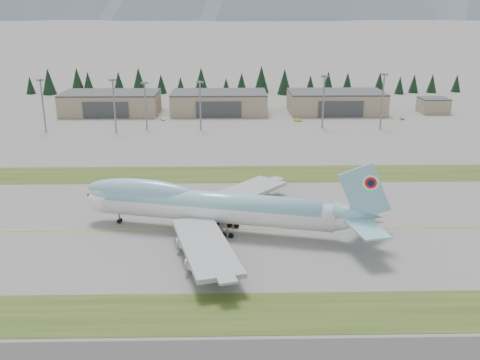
{
  "coord_description": "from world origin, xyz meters",
  "views": [
    {
      "loc": [
        -10.09,
        -121.91,
        52.97
      ],
      "look_at": [
        -7.17,
        14.64,
        8.0
      ],
      "focal_mm": 40.0,
      "sensor_mm": 36.0,
      "label": 1
    }
  ],
  "objects_px": {
    "hangar_left": "(111,103)",
    "service_vehicle_a": "(162,120)",
    "boeing_747_freighter": "(213,206)",
    "hangar_center": "(219,102)",
    "service_vehicle_c": "(402,119)",
    "hangar_right": "(336,102)",
    "service_vehicle_b": "(298,121)"
  },
  "relations": [
    {
      "from": "hangar_center",
      "to": "service_vehicle_c",
      "type": "xyz_separation_m",
      "value": [
        88.92,
        -18.51,
        -5.39
      ]
    },
    {
      "from": "hangar_left",
      "to": "service_vehicle_c",
      "type": "distance_m",
      "value": 145.21
    },
    {
      "from": "boeing_747_freighter",
      "to": "hangar_left",
      "type": "relative_size",
      "value": 1.57
    },
    {
      "from": "hangar_right",
      "to": "service_vehicle_b",
      "type": "bearing_deg",
      "value": -135.02
    },
    {
      "from": "boeing_747_freighter",
      "to": "service_vehicle_a",
      "type": "bearing_deg",
      "value": 115.49
    },
    {
      "from": "hangar_center",
      "to": "service_vehicle_c",
      "type": "height_order",
      "value": "hangar_center"
    },
    {
      "from": "boeing_747_freighter",
      "to": "hangar_left",
      "type": "bearing_deg",
      "value": 123.92
    },
    {
      "from": "boeing_747_freighter",
      "to": "service_vehicle_b",
      "type": "relative_size",
      "value": 19.22
    },
    {
      "from": "hangar_left",
      "to": "hangar_right",
      "type": "xyz_separation_m",
      "value": [
        115.0,
        0.0,
        0.0
      ]
    },
    {
      "from": "hangar_left",
      "to": "hangar_center",
      "type": "height_order",
      "value": "same"
    },
    {
      "from": "hangar_center",
      "to": "hangar_right",
      "type": "distance_m",
      "value": 60.0
    },
    {
      "from": "service_vehicle_c",
      "to": "hangar_left",
      "type": "bearing_deg",
      "value": -176.28
    },
    {
      "from": "boeing_747_freighter",
      "to": "service_vehicle_c",
      "type": "relative_size",
      "value": 16.32
    },
    {
      "from": "hangar_center",
      "to": "service_vehicle_c",
      "type": "bearing_deg",
      "value": -11.76
    },
    {
      "from": "boeing_747_freighter",
      "to": "hangar_center",
      "type": "distance_m",
      "value": 151.0
    },
    {
      "from": "service_vehicle_b",
      "to": "service_vehicle_a",
      "type": "bearing_deg",
      "value": 99.36
    },
    {
      "from": "hangar_left",
      "to": "hangar_center",
      "type": "distance_m",
      "value": 55.0
    },
    {
      "from": "hangar_left",
      "to": "hangar_right",
      "type": "relative_size",
      "value": 1.0
    },
    {
      "from": "hangar_center",
      "to": "hangar_left",
      "type": "bearing_deg",
      "value": 180.0
    },
    {
      "from": "hangar_right",
      "to": "service_vehicle_a",
      "type": "bearing_deg",
      "value": -168.28
    },
    {
      "from": "boeing_747_freighter",
      "to": "hangar_right",
      "type": "distance_m",
      "value": 162.14
    },
    {
      "from": "hangar_center",
      "to": "service_vehicle_a",
      "type": "relative_size",
      "value": 12.97
    },
    {
      "from": "hangar_left",
      "to": "service_vehicle_a",
      "type": "distance_m",
      "value": 33.7
    },
    {
      "from": "hangar_right",
      "to": "service_vehicle_b",
      "type": "distance_m",
      "value": 31.72
    },
    {
      "from": "service_vehicle_c",
      "to": "service_vehicle_a",
      "type": "bearing_deg",
      "value": -169.17
    },
    {
      "from": "hangar_left",
      "to": "service_vehicle_b",
      "type": "height_order",
      "value": "hangar_left"
    },
    {
      "from": "hangar_right",
      "to": "service_vehicle_c",
      "type": "xyz_separation_m",
      "value": [
        28.92,
        -18.51,
        -5.39
      ]
    },
    {
      "from": "hangar_left",
      "to": "service_vehicle_b",
      "type": "distance_m",
      "value": 95.63
    },
    {
      "from": "service_vehicle_b",
      "to": "hangar_right",
      "type": "bearing_deg",
      "value": -32.11
    },
    {
      "from": "boeing_747_freighter",
      "to": "service_vehicle_c",
      "type": "bearing_deg",
      "value": 70.0
    },
    {
      "from": "hangar_left",
      "to": "hangar_center",
      "type": "bearing_deg",
      "value": 0.0
    },
    {
      "from": "service_vehicle_a",
      "to": "boeing_747_freighter",
      "type": "bearing_deg",
      "value": -108.22
    }
  ]
}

